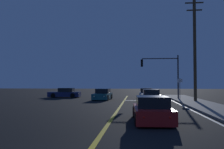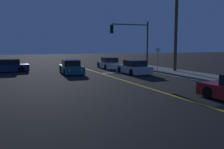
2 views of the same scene
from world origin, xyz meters
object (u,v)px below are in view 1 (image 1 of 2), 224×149
(car_lead_oncoming_silver, at_px, (151,96))
(street_sign_corner, at_px, (180,86))
(utility_pole_right, at_px, (195,48))
(car_side_waiting_white, at_px, (146,94))
(traffic_signal_near_right, at_px, (164,70))
(car_far_approaching_navy, at_px, (65,93))
(car_following_oncoming_red, at_px, (152,110))
(car_parked_curb_teal, at_px, (103,95))

(car_lead_oncoming_silver, height_order, street_sign_corner, street_sign_corner)
(utility_pole_right, bearing_deg, car_side_waiting_white, 127.25)
(traffic_signal_near_right, height_order, utility_pole_right, utility_pole_right)
(car_side_waiting_white, xyz_separation_m, street_sign_corner, (3.50, -5.33, 1.13))
(car_far_approaching_navy, bearing_deg, traffic_signal_near_right, -102.54)
(car_following_oncoming_red, distance_m, traffic_signal_near_right, 17.66)
(car_side_waiting_white, distance_m, car_far_approaching_navy, 11.35)
(car_parked_curb_teal, height_order, utility_pole_right, utility_pole_right)
(car_far_approaching_navy, bearing_deg, car_parked_curb_teal, -124.26)
(car_side_waiting_white, distance_m, traffic_signal_near_right, 4.52)
(car_far_approaching_navy, xyz_separation_m, car_following_oncoming_red, (10.80, -19.83, 0.00))
(car_far_approaching_navy, xyz_separation_m, utility_pole_right, (16.25, -6.56, 5.25))
(traffic_signal_near_right, xyz_separation_m, street_sign_corner, (1.43, -2.80, -2.00))
(car_side_waiting_white, distance_m, car_lead_oncoming_silver, 6.23)
(traffic_signal_near_right, bearing_deg, car_following_oncoming_red, 81.35)
(car_parked_curb_teal, relative_size, traffic_signal_near_right, 0.81)
(car_parked_curb_teal, bearing_deg, car_following_oncoming_red, 109.81)
(car_side_waiting_white, height_order, traffic_signal_near_right, traffic_signal_near_right)
(car_parked_curb_teal, distance_m, street_sign_corner, 9.15)
(car_following_oncoming_red, relative_size, traffic_signal_near_right, 0.82)
(street_sign_corner, bearing_deg, car_lead_oncoming_silver, -164.67)
(car_following_oncoming_red, bearing_deg, utility_pole_right, 65.23)
(car_side_waiting_white, height_order, car_following_oncoming_red, same)
(car_parked_curb_teal, xyz_separation_m, traffic_signal_near_right, (7.50, 1.18, 3.13))
(car_parked_curb_teal, bearing_deg, car_side_waiting_white, -142.91)
(car_parked_curb_teal, bearing_deg, utility_pole_right, 168.00)
(car_following_oncoming_red, distance_m, street_sign_corner, 14.98)
(traffic_signal_near_right, bearing_deg, street_sign_corner, 117.10)
(car_far_approaching_navy, height_order, utility_pole_right, utility_pole_right)
(utility_pole_right, distance_m, street_sign_corner, 4.49)
(car_side_waiting_white, height_order, car_lead_oncoming_silver, same)
(car_lead_oncoming_silver, relative_size, utility_pole_right, 0.38)
(car_lead_oncoming_silver, xyz_separation_m, traffic_signal_near_right, (1.84, 3.70, 3.13))
(car_parked_curb_teal, bearing_deg, car_lead_oncoming_silver, 158.84)
(car_far_approaching_navy, height_order, street_sign_corner, street_sign_corner)
(car_lead_oncoming_silver, bearing_deg, street_sign_corner, 13.77)
(car_parked_curb_teal, relative_size, street_sign_corner, 1.74)
(car_following_oncoming_red, height_order, utility_pole_right, utility_pole_right)
(car_lead_oncoming_silver, bearing_deg, car_following_oncoming_red, -94.85)
(traffic_signal_near_right, distance_m, street_sign_corner, 3.73)
(car_lead_oncoming_silver, relative_size, traffic_signal_near_right, 0.79)
(car_following_oncoming_red, relative_size, car_parked_curb_teal, 1.01)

